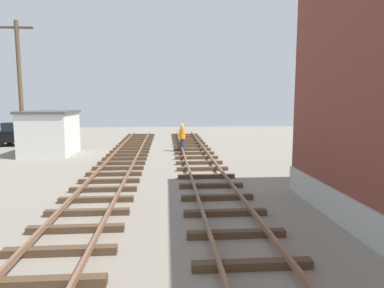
{
  "coord_description": "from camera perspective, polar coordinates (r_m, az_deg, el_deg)",
  "views": [
    {
      "loc": [
        -0.62,
        -0.84,
        3.46
      ],
      "look_at": [
        0.49,
        14.07,
        1.51
      ],
      "focal_mm": 32.27,
      "sensor_mm": 36.0,
      "label": 1
    }
  ],
  "objects": [
    {
      "name": "control_hut",
      "position": [
        23.28,
        -22.45,
        1.75
      ],
      "size": [
        3.0,
        3.8,
        2.76
      ],
      "color": "silver",
      "rests_on": "ground"
    },
    {
      "name": "parked_car_black",
      "position": [
        28.86,
        -26.25,
        1.57
      ],
      "size": [
        4.2,
        2.04,
        1.76
      ],
      "color": "black",
      "rests_on": "ground"
    },
    {
      "name": "utility_pole_far",
      "position": [
        22.4,
        -26.51,
        8.34
      ],
      "size": [
        1.8,
        0.24,
        7.86
      ],
      "color": "brown",
      "rests_on": "ground"
    },
    {
      "name": "track_worker_foreground",
      "position": [
        22.85,
        -1.64,
        1.06
      ],
      "size": [
        0.4,
        0.4,
        1.87
      ],
      "color": "#262D4C",
      "rests_on": "ground"
    }
  ]
}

